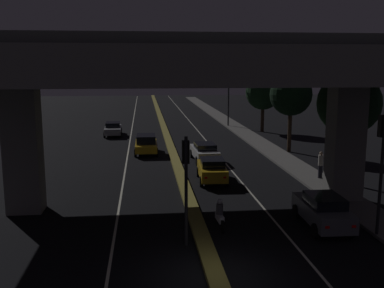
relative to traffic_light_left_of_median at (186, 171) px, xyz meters
name	(u,v)px	position (x,y,z in m)	size (l,w,h in m)	color
ground_plane	(215,277)	(0.75, -3.12, -3.18)	(200.00, 200.00, 0.00)	black
lane_line_left_inner	(131,134)	(-3.09, 31.88, -3.18)	(0.12, 126.00, 0.00)	beige
lane_line_right_inner	(199,133)	(4.59, 31.88, -3.18)	(0.12, 126.00, 0.00)	beige
median_divider	(166,132)	(0.75, 31.88, -3.08)	(0.70, 126.00, 0.21)	olive
sidewalk_right	(257,141)	(9.49, 24.88, -3.11)	(2.23, 126.00, 0.15)	#5B5956
elevated_overpass	(190,70)	(0.75, 5.34, 4.07)	(23.79, 13.59, 9.19)	gray
traffic_light_left_of_median	(186,171)	(0.00, 0.00, 0.00)	(0.30, 0.49, 4.66)	black
traffic_light_right_of_median	(382,152)	(8.48, -0.01, 0.63)	(0.30, 0.49, 5.62)	black
street_lamp	(226,85)	(8.45, 36.48, 1.97)	(2.39, 0.32, 8.79)	#2D2D30
car_grey_lead	(323,210)	(6.57, 1.37, -2.36)	(1.90, 4.23, 1.58)	#515459
car_taxi_yellow_second	(212,169)	(2.71, 10.32, -2.38)	(1.97, 4.03, 1.55)	gold
car_white_third	(205,151)	(3.09, 16.68, -2.41)	(2.01, 4.55, 1.46)	silver
car_taxi_yellow_lead_oncoming	(146,144)	(-1.51, 20.23, -2.32)	(2.00, 4.20, 1.63)	gold
car_silver_second_oncoming	(113,129)	(-5.00, 30.93, -2.44)	(1.98, 4.65, 1.42)	gray
motorcycle_white_filtering_near	(220,216)	(1.75, 1.76, -2.58)	(0.33, 1.92, 1.41)	black
pedestrian_on_sidewalk	(321,165)	(9.87, 9.83, -2.13)	(0.32, 0.32, 1.77)	black
roadside_tree_kerbside_near	(349,103)	(11.12, 8.88, 1.97)	(3.97, 3.97, 7.16)	#38281C
roadside_tree_kerbside_mid	(291,95)	(11.01, 19.72, 1.81)	(3.65, 3.65, 6.85)	#38281C
roadside_tree_kerbside_far	(263,92)	(11.86, 31.89, 1.31)	(3.96, 3.96, 6.50)	#38281C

